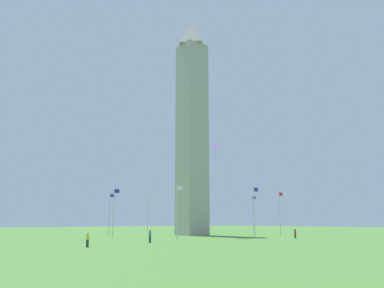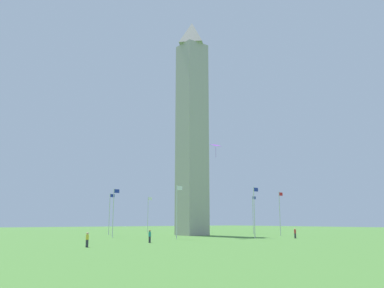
{
  "view_description": "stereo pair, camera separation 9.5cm",
  "coord_description": "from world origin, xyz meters",
  "px_view_note": "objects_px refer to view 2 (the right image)",
  "views": [
    {
      "loc": [
        -48.54,
        -64.43,
        2.79
      ],
      "look_at": [
        0.0,
        0.0,
        18.49
      ],
      "focal_mm": 37.08,
      "sensor_mm": 36.0,
      "label": 1
    },
    {
      "loc": [
        -48.46,
        -64.49,
        2.79
      ],
      "look_at": [
        0.0,
        0.0,
        18.49
      ],
      "focal_mm": 37.08,
      "sensor_mm": 36.0,
      "label": 2
    }
  ],
  "objects_px": {
    "person_red_shirt": "(295,233)",
    "obelisk_monument": "(192,124)",
    "flagpole_sw": "(177,209)",
    "person_teal_shirt": "(150,236)",
    "flagpole_ne": "(202,213)",
    "flagpole_n": "(253,213)",
    "person_yellow_shirt": "(87,240)",
    "flagpole_e": "(148,213)",
    "flagpole_nw": "(280,211)",
    "flagpole_w": "(254,210)",
    "flagpole_se": "(110,212)",
    "kite_purple_diamond": "(216,146)",
    "flagpole_s": "(114,210)"
  },
  "relations": [
    {
      "from": "flagpole_nw",
      "to": "person_teal_shirt",
      "type": "bearing_deg",
      "value": -168.75
    },
    {
      "from": "flagpole_nw",
      "to": "flagpole_s",
      "type": "bearing_deg",
      "value": 157.5
    },
    {
      "from": "flagpole_n",
      "to": "flagpole_s",
      "type": "distance_m",
      "value": 34.54
    },
    {
      "from": "person_yellow_shirt",
      "to": "flagpole_n",
      "type": "bearing_deg",
      "value": -32.87
    },
    {
      "from": "flagpole_e",
      "to": "flagpole_s",
      "type": "bearing_deg",
      "value": -135.0
    },
    {
      "from": "flagpole_nw",
      "to": "person_yellow_shirt",
      "type": "xyz_separation_m",
      "value": [
        -43.37,
        -10.28,
        -3.83
      ]
    },
    {
      "from": "flagpole_ne",
      "to": "flagpole_sw",
      "type": "xyz_separation_m",
      "value": [
        -24.43,
        -24.43,
        0.0
      ]
    },
    {
      "from": "person_teal_shirt",
      "to": "obelisk_monument",
      "type": "bearing_deg",
      "value": 12.41
    },
    {
      "from": "flagpole_n",
      "to": "person_teal_shirt",
      "type": "distance_m",
      "value": 42.94
    },
    {
      "from": "obelisk_monument",
      "to": "flagpole_sw",
      "type": "xyz_separation_m",
      "value": [
        -12.16,
        -12.21,
        -18.23
      ]
    },
    {
      "from": "flagpole_e",
      "to": "flagpole_w",
      "type": "height_order",
      "value": "same"
    },
    {
      "from": "flagpole_e",
      "to": "flagpole_n",
      "type": "bearing_deg",
      "value": -45.0
    },
    {
      "from": "flagpole_w",
      "to": "flagpole_nw",
      "type": "bearing_deg",
      "value": 22.5
    },
    {
      "from": "flagpole_n",
      "to": "person_teal_shirt",
      "type": "bearing_deg",
      "value": -153.86
    },
    {
      "from": "flagpole_ne",
      "to": "person_teal_shirt",
      "type": "xyz_separation_m",
      "value": [
        -33.33,
        -31.06,
        -3.8
      ]
    },
    {
      "from": "obelisk_monument",
      "to": "person_red_shirt",
      "type": "relative_size",
      "value": 27.69
    },
    {
      "from": "kite_purple_diamond",
      "to": "flagpole_s",
      "type": "bearing_deg",
      "value": 139.01
    },
    {
      "from": "obelisk_monument",
      "to": "flagpole_w",
      "type": "distance_m",
      "value": 25.11
    },
    {
      "from": "obelisk_monument",
      "to": "flagpole_w",
      "type": "xyz_separation_m",
      "value": [
        0.06,
        -17.27,
        -18.23
      ]
    },
    {
      "from": "flagpole_e",
      "to": "person_teal_shirt",
      "type": "distance_m",
      "value": 42.01
    },
    {
      "from": "flagpole_nw",
      "to": "person_red_shirt",
      "type": "distance_m",
      "value": 12.66
    },
    {
      "from": "person_teal_shirt",
      "to": "kite_purple_diamond",
      "type": "bearing_deg",
      "value": -7.49
    },
    {
      "from": "flagpole_n",
      "to": "flagpole_nw",
      "type": "height_order",
      "value": "same"
    },
    {
      "from": "person_red_shirt",
      "to": "flagpole_ne",
      "type": "bearing_deg",
      "value": -26.58
    },
    {
      "from": "person_yellow_shirt",
      "to": "flagpole_se",
      "type": "bearing_deg",
      "value": 3.6
    },
    {
      "from": "person_red_shirt",
      "to": "obelisk_monument",
      "type": "bearing_deg",
      "value": -1.7
    },
    {
      "from": "flagpole_sw",
      "to": "kite_purple_diamond",
      "type": "distance_m",
      "value": 14.19
    },
    {
      "from": "flagpole_n",
      "to": "person_yellow_shirt",
      "type": "distance_m",
      "value": 53.53
    },
    {
      "from": "obelisk_monument",
      "to": "person_teal_shirt",
      "type": "bearing_deg",
      "value": -138.18
    },
    {
      "from": "flagpole_w",
      "to": "flagpole_s",
      "type": "bearing_deg",
      "value": 135.0
    },
    {
      "from": "flagpole_w",
      "to": "person_red_shirt",
      "type": "relative_size",
      "value": 5.12
    },
    {
      "from": "flagpole_ne",
      "to": "flagpole_e",
      "type": "xyz_separation_m",
      "value": [
        -12.21,
        5.06,
        0.0
      ]
    },
    {
      "from": "flagpole_w",
      "to": "flagpole_e",
      "type": "bearing_deg",
      "value": 90.0
    },
    {
      "from": "obelisk_monument",
      "to": "person_red_shirt",
      "type": "xyz_separation_m",
      "value": [
        4.77,
        -21.68,
        -22.03
      ]
    },
    {
      "from": "obelisk_monument",
      "to": "flagpole_nw",
      "type": "xyz_separation_m",
      "value": [
        12.27,
        -12.21,
        -18.23
      ]
    },
    {
      "from": "flagpole_e",
      "to": "flagpole_sw",
      "type": "distance_m",
      "value": 31.91
    },
    {
      "from": "kite_purple_diamond",
      "to": "obelisk_monument",
      "type": "bearing_deg",
      "value": 73.01
    },
    {
      "from": "flagpole_n",
      "to": "kite_purple_diamond",
      "type": "bearing_deg",
      "value": -150.55
    },
    {
      "from": "flagpole_w",
      "to": "person_yellow_shirt",
      "type": "xyz_separation_m",
      "value": [
        -31.15,
        -5.22,
        -3.83
      ]
    },
    {
      "from": "flagpole_ne",
      "to": "person_teal_shirt",
      "type": "distance_m",
      "value": 45.72
    },
    {
      "from": "flagpole_s",
      "to": "person_yellow_shirt",
      "type": "bearing_deg",
      "value": -121.68
    },
    {
      "from": "flagpole_n",
      "to": "flagpole_ne",
      "type": "xyz_separation_m",
      "value": [
        -5.06,
        12.21,
        0.0
      ]
    },
    {
      "from": "flagpole_s",
      "to": "flagpole_sw",
      "type": "xyz_separation_m",
      "value": [
        5.06,
        -12.21,
        0.0
      ]
    },
    {
      "from": "flagpole_se",
      "to": "person_red_shirt",
      "type": "height_order",
      "value": "flagpole_se"
    },
    {
      "from": "flagpole_e",
      "to": "flagpole_nw",
      "type": "xyz_separation_m",
      "value": [
        12.21,
        -29.48,
        0.0
      ]
    },
    {
      "from": "flagpole_w",
      "to": "person_teal_shirt",
      "type": "bearing_deg",
      "value": -175.74
    },
    {
      "from": "flagpole_n",
      "to": "flagpole_e",
      "type": "distance_m",
      "value": 24.43
    },
    {
      "from": "flagpole_n",
      "to": "flagpole_sw",
      "type": "distance_m",
      "value": 31.91
    },
    {
      "from": "flagpole_n",
      "to": "flagpole_e",
      "type": "xyz_separation_m",
      "value": [
        -17.27,
        17.27,
        0.0
      ]
    },
    {
      "from": "flagpole_w",
      "to": "person_yellow_shirt",
      "type": "bearing_deg",
      "value": -170.49
    }
  ]
}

